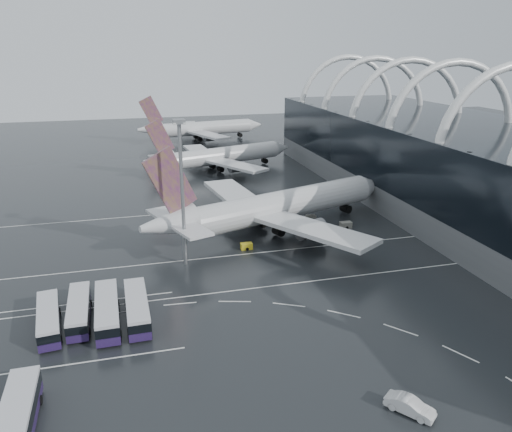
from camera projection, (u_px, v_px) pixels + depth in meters
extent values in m
plane|color=black|center=(233.00, 285.00, 82.13)|extent=(420.00, 420.00, 0.00)
cube|color=#56585B|center=(478.00, 204.00, 114.51)|extent=(42.00, 160.00, 6.00)
cube|color=black|center=(484.00, 161.00, 111.28)|extent=(42.00, 160.00, 14.00)
torus|color=white|center=(508.00, 149.00, 98.63)|extent=(33.80, 1.80, 33.80)
torus|color=white|center=(450.00, 134.00, 116.01)|extent=(33.80, 1.80, 33.80)
torus|color=white|center=(406.00, 122.00, 133.39)|extent=(33.80, 1.80, 33.80)
torus|color=white|center=(373.00, 113.00, 150.77)|extent=(33.80, 1.80, 33.80)
torus|color=white|center=(346.00, 107.00, 168.15)|extent=(33.80, 1.80, 33.80)
cube|color=silver|center=(236.00, 290.00, 80.30)|extent=(120.00, 0.25, 0.01)
cube|color=silver|center=(219.00, 257.00, 93.11)|extent=(120.00, 0.25, 0.01)
cube|color=silver|center=(197.00, 211.00, 118.72)|extent=(120.00, 0.25, 0.01)
cube|color=silver|center=(71.00, 364.00, 61.67)|extent=(28.00, 0.25, 0.01)
cube|color=silver|center=(80.00, 303.00, 76.31)|extent=(28.00, 0.25, 0.01)
cylinder|color=silver|center=(286.00, 204.00, 106.22)|extent=(43.69, 20.51, 6.14)
cone|color=silver|center=(369.00, 186.00, 119.70)|extent=(8.03, 7.90, 6.14)
cone|color=silver|center=(167.00, 224.00, 91.27)|extent=(12.02, 9.31, 6.14)
cube|color=#5C1B75|center=(170.00, 182.00, 89.30)|extent=(9.82, 4.00, 13.01)
cube|color=silver|center=(178.00, 222.00, 92.39)|extent=(10.84, 19.54, 0.53)
cube|color=silver|center=(311.00, 229.00, 93.83)|extent=(20.12, 26.42, 0.85)
cube|color=silver|center=(236.00, 196.00, 114.50)|extent=(10.78, 27.19, 0.85)
cylinder|color=slate|center=(311.00, 229.00, 99.03)|extent=(6.68, 5.33, 3.60)
cylinder|color=slate|center=(257.00, 205.00, 113.92)|extent=(6.68, 5.33, 3.60)
cube|color=black|center=(270.00, 227.00, 105.33)|extent=(14.23, 10.62, 2.33)
cylinder|color=silver|center=(226.00, 155.00, 157.94)|extent=(36.42, 16.09, 5.26)
cone|color=silver|center=(280.00, 148.00, 168.62)|extent=(6.78, 6.66, 5.26)
cone|color=silver|center=(158.00, 161.00, 146.05)|extent=(10.23, 7.76, 5.26)
cube|color=#5C1B75|center=(160.00, 137.00, 144.34)|extent=(8.49, 3.17, 11.14)
cube|color=silver|center=(164.00, 160.00, 146.97)|extent=(8.84, 16.78, 0.45)
cube|color=silver|center=(234.00, 165.00, 147.23)|extent=(16.73, 22.83, 0.73)
cube|color=silver|center=(200.00, 152.00, 165.31)|extent=(8.55, 23.18, 0.73)
cylinder|color=slate|center=(237.00, 167.00, 151.67)|extent=(5.69, 4.45, 3.08)
cylinder|color=slate|center=(212.00, 157.00, 164.69)|extent=(5.69, 4.45, 3.08)
cube|color=black|center=(216.00, 168.00, 157.27)|extent=(12.12, 8.83, 1.99)
cylinder|color=silver|center=(207.00, 128.00, 207.85)|extent=(38.11, 11.49, 5.62)
cone|color=silver|center=(254.00, 125.00, 216.20)|extent=(6.63, 6.47, 5.62)
cone|color=silver|center=(150.00, 129.00, 198.45)|extent=(10.46, 7.08, 5.62)
cube|color=#5C1B75|center=(151.00, 111.00, 196.51)|extent=(9.31, 2.05, 11.92)
cube|color=silver|center=(155.00, 129.00, 199.19)|extent=(7.06, 17.92, 0.48)
cube|color=silver|center=(207.00, 135.00, 196.07)|extent=(15.04, 25.06, 0.78)
cube|color=silver|center=(189.00, 126.00, 217.04)|extent=(8.02, 24.55, 0.78)
cylinder|color=slate|center=(211.00, 137.00, 200.69)|extent=(5.78, 4.09, 3.30)
cylinder|color=slate|center=(198.00, 131.00, 215.78)|extent=(5.78, 4.09, 3.30)
cube|color=black|center=(198.00, 138.00, 207.62)|extent=(12.47, 7.96, 2.13)
cube|color=#22133C|center=(49.00, 324.00, 68.97)|extent=(4.29, 12.75, 1.06)
cube|color=black|center=(48.00, 317.00, 68.60)|extent=(4.32, 12.51, 1.25)
cube|color=silver|center=(47.00, 311.00, 68.33)|extent=(4.29, 12.75, 0.43)
cylinder|color=black|center=(61.00, 339.00, 66.06)|extent=(0.45, 1.00, 0.96)
cylinder|color=black|center=(39.00, 344.00, 65.11)|extent=(0.45, 1.00, 0.96)
cylinder|color=black|center=(59.00, 311.00, 73.08)|extent=(0.45, 1.00, 0.96)
cylinder|color=black|center=(40.00, 315.00, 72.14)|extent=(0.45, 1.00, 0.96)
cube|color=#22133C|center=(80.00, 315.00, 71.13)|extent=(3.13, 12.80, 1.08)
cube|color=black|center=(79.00, 308.00, 70.75)|extent=(3.18, 12.55, 1.27)
cube|color=silver|center=(78.00, 303.00, 70.47)|extent=(3.13, 12.80, 0.44)
cylinder|color=black|center=(89.00, 331.00, 67.91)|extent=(0.37, 0.99, 0.98)
cylinder|color=black|center=(68.00, 334.00, 67.19)|extent=(0.37, 0.99, 0.98)
cylinder|color=black|center=(91.00, 303.00, 75.32)|extent=(0.37, 0.99, 0.98)
cylinder|color=black|center=(71.00, 306.00, 74.60)|extent=(0.37, 0.99, 0.98)
cube|color=#22133C|center=(108.00, 316.00, 70.72)|extent=(3.52, 14.05, 1.18)
cube|color=black|center=(107.00, 308.00, 70.30)|extent=(3.57, 13.77, 1.40)
cube|color=silver|center=(106.00, 302.00, 70.00)|extent=(3.52, 14.05, 0.48)
cylinder|color=black|center=(120.00, 334.00, 67.20)|extent=(0.41, 1.08, 1.07)
cylinder|color=black|center=(97.00, 337.00, 66.40)|extent=(0.41, 1.08, 1.07)
cylinder|color=black|center=(118.00, 303.00, 75.31)|extent=(0.41, 1.08, 1.07)
cylinder|color=black|center=(97.00, 306.00, 74.51)|extent=(0.41, 1.08, 1.07)
cube|color=#22133C|center=(138.00, 313.00, 71.70)|extent=(3.29, 13.52, 1.14)
cube|color=black|center=(137.00, 305.00, 71.30)|extent=(3.35, 13.25, 1.35)
cube|color=silver|center=(136.00, 300.00, 71.01)|extent=(3.29, 13.52, 0.47)
cylinder|color=black|center=(150.00, 329.00, 68.30)|extent=(0.38, 1.04, 1.04)
cylinder|color=black|center=(129.00, 333.00, 67.54)|extent=(0.38, 1.04, 1.04)
cylinder|color=black|center=(146.00, 300.00, 76.13)|extent=(0.38, 1.04, 1.04)
cylinder|color=black|center=(126.00, 303.00, 75.37)|extent=(0.38, 1.04, 1.04)
cube|color=#22133C|center=(18.00, 427.00, 50.14)|extent=(3.20, 13.71, 1.16)
cube|color=black|center=(16.00, 417.00, 49.74)|extent=(3.26, 13.44, 1.37)
cube|color=silver|center=(15.00, 410.00, 49.44)|extent=(3.20, 13.71, 0.47)
cylinder|color=black|center=(40.00, 400.00, 54.64)|extent=(0.38, 1.06, 1.05)
cylinder|color=black|center=(11.00, 405.00, 53.90)|extent=(0.38, 1.06, 1.05)
imported|color=silver|center=(410.00, 406.00, 53.24)|extent=(4.74, 5.36, 1.76)
cylinder|color=gray|center=(182.00, 197.00, 86.05)|extent=(0.63, 0.63, 25.32)
cube|color=gray|center=(179.00, 121.00, 81.88)|extent=(1.99, 1.99, 0.72)
cube|color=white|center=(179.00, 123.00, 81.97)|extent=(1.81, 1.81, 0.36)
cube|color=slate|center=(311.00, 218.00, 112.45)|extent=(2.22, 1.31, 1.21)
cube|color=gold|center=(246.00, 246.00, 96.47)|extent=(2.23, 1.31, 1.21)
cube|color=slate|center=(346.00, 225.00, 107.70)|extent=(2.50, 1.48, 1.36)
cube|color=gold|center=(258.00, 210.00, 117.74)|extent=(2.43, 1.43, 1.32)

